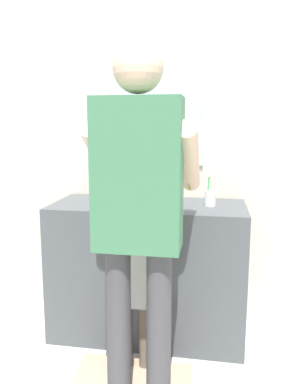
% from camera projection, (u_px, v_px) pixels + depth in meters
% --- Properties ---
extents(ground_plane, '(14.00, 14.00, 0.00)m').
position_uv_depth(ground_plane, '(140.00, 357.00, 2.33)').
color(ground_plane, silver).
extents(back_wall, '(4.40, 0.10, 2.70)m').
position_uv_depth(back_wall, '(156.00, 127.00, 2.70)').
color(back_wall, beige).
rests_on(back_wall, ground).
extents(vanity_cabinet, '(1.22, 0.54, 0.87)m').
position_uv_depth(vanity_cabinet, '(148.00, 269.00, 2.55)').
color(vanity_cabinet, '#4C5156').
rests_on(vanity_cabinet, ground).
extents(sink_basin, '(0.37, 0.37, 0.11)m').
position_uv_depth(sink_basin, '(148.00, 196.00, 2.45)').
color(sink_basin, white).
rests_on(sink_basin, vanity_cabinet).
extents(faucet, '(0.18, 0.14, 0.18)m').
position_uv_depth(faucet, '(153.00, 187.00, 2.66)').
color(faucet, '#B7BABF').
rests_on(faucet, vanity_cabinet).
extents(toothbrush_cup, '(0.07, 0.07, 0.21)m').
position_uv_depth(toothbrush_cup, '(210.00, 198.00, 2.41)').
color(toothbrush_cup, silver).
rests_on(toothbrush_cup, vanity_cabinet).
extents(bath_mat, '(0.64, 0.40, 0.02)m').
position_uv_depth(bath_mat, '(131.00, 382.00, 2.09)').
color(bath_mat, '#CCAD8E').
rests_on(bath_mat, ground).
extents(child_toddler, '(0.26, 0.26, 0.84)m').
position_uv_depth(child_toddler, '(136.00, 284.00, 2.15)').
color(child_toddler, '#6B5B4C').
rests_on(child_toddler, ground).
extents(adult_parent, '(0.53, 0.56, 1.72)m').
position_uv_depth(adult_parent, '(139.00, 197.00, 1.81)').
color(adult_parent, '#47474C').
rests_on(adult_parent, ground).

